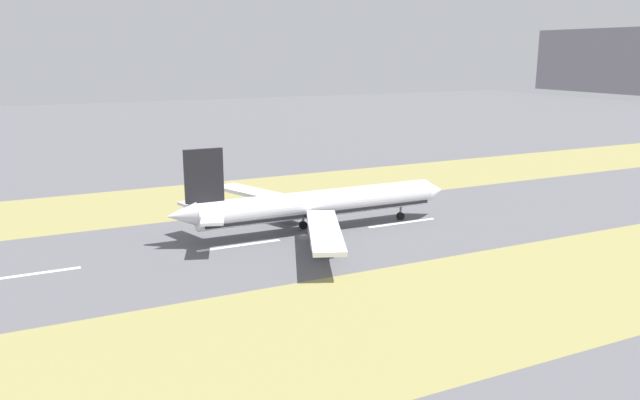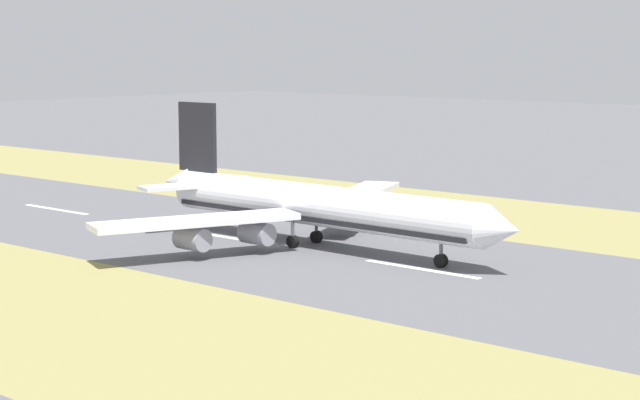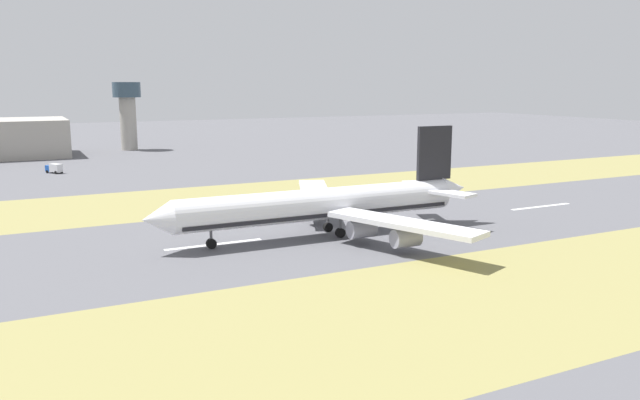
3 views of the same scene
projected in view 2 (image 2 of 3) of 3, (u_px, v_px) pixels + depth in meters
ground_plane at (279, 246)px, 156.58m from camera, size 800.00×800.00×0.00m
grass_median_west at (450, 211)px, 190.39m from camera, size 40.00×600.00×0.01m
grass_median_east at (13, 300)px, 122.78m from camera, size 40.00×600.00×0.01m
centreline_dash_near at (56, 209)px, 191.72m from camera, size 1.20×18.00×0.01m
centreline_dash_mid at (211, 235)px, 165.94m from camera, size 1.20×18.00×0.01m
centreline_dash_far at (421, 269)px, 140.15m from camera, size 1.20×18.00×0.01m
airplane_main_jet at (310, 205)px, 155.57m from camera, size 64.13×67.06×20.20m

